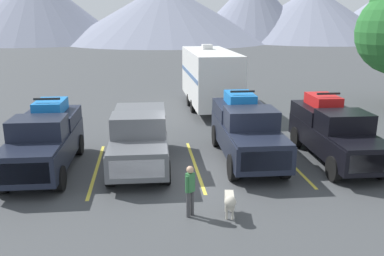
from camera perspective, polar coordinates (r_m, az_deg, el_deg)
ground_plane at (r=14.89m, az=0.86°, el=-6.41°), size 240.00×240.00×0.00m
pickup_truck_a at (r=15.87m, az=-19.91°, el=-1.49°), size 2.18×5.36×2.56m
pickup_truck_b at (r=15.58m, az=-7.37°, el=-1.25°), size 2.27×5.39×2.12m
pickup_truck_c at (r=16.21m, az=7.57°, el=-0.17°), size 2.23×5.75×2.61m
pickup_truck_d at (r=16.94m, az=19.27°, el=-0.39°), size 2.14×5.64×2.55m
lot_stripe_b at (r=15.73m, az=-13.22°, el=-5.60°), size 0.12×5.50×0.01m
lot_stripe_c at (r=15.73m, az=0.43°, el=-5.17°), size 0.12×5.50×0.01m
lot_stripe_d at (r=16.58m, az=13.35°, el=-4.50°), size 0.12×5.50×0.01m
lot_stripe_e at (r=18.17m, az=24.48°, el=-3.74°), size 0.12×5.50×0.01m
camper_trailer_a at (r=24.86m, az=2.53°, el=7.30°), size 2.67×8.81×3.81m
person_a at (r=11.56m, az=-0.27°, el=-8.36°), size 0.29×0.28×1.53m
dog at (r=11.68m, az=5.31°, el=-10.15°), size 0.40×1.01×0.77m
mountain_ridge at (r=91.75m, az=-5.31°, el=15.99°), size 150.48×44.10×14.40m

